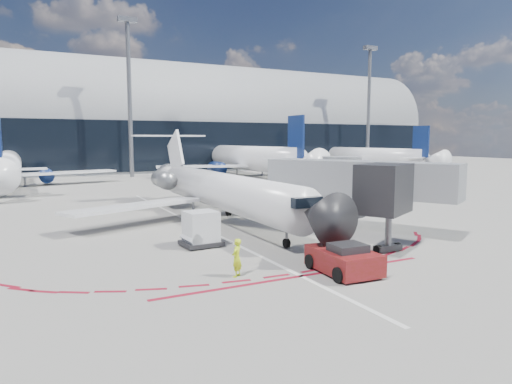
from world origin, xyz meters
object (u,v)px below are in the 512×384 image
regional_jet (217,189)px  uld_container (201,229)px  pushback_tug (344,259)px  ramp_worker (237,258)px

regional_jet → uld_container: size_ratio=12.29×
uld_container → regional_jet: bearing=57.5°
regional_jet → pushback_tug: bearing=-90.5°
pushback_tug → ramp_worker: bearing=163.0°
regional_jet → uld_container: 8.91m
ramp_worker → uld_container: uld_container is taller
ramp_worker → pushback_tug: bearing=118.9°
pushback_tug → uld_container: (-4.06, 8.03, 0.38)m
pushback_tug → ramp_worker: (-4.68, 1.73, 0.24)m
regional_jet → ramp_worker: regional_jet is taller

